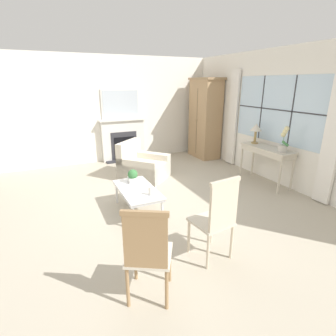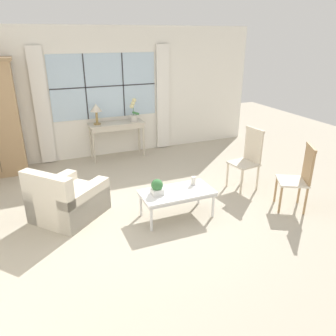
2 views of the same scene
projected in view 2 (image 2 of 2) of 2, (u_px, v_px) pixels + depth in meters
ground_plane at (154, 213)px, 5.18m from camera, size 14.00×14.00×0.00m
wall_back_windowed at (105, 94)px, 7.23m from camera, size 7.20×0.14×2.80m
console_table at (117, 127)px, 7.29m from camera, size 1.22×0.43×0.80m
table_lamp at (96, 109)px, 7.00m from camera, size 0.25×0.25×0.45m
potted_orchid at (133, 112)px, 7.31m from camera, size 0.22×0.17×0.52m
armchair_upholstered at (68, 201)px, 4.98m from camera, size 1.27×1.26×0.84m
side_chair_wooden at (249, 155)px, 5.83m from camera, size 0.49×0.49×1.10m
accent_chair_wooden at (300, 174)px, 5.10m from camera, size 0.60×0.60×1.06m
coffee_table at (177, 194)px, 4.94m from camera, size 1.10×0.57×0.43m
potted_plant_small at (157, 187)px, 4.79m from camera, size 0.17×0.17×0.24m
pillar_candle at (193, 181)px, 5.12m from camera, size 0.10×0.10×0.15m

